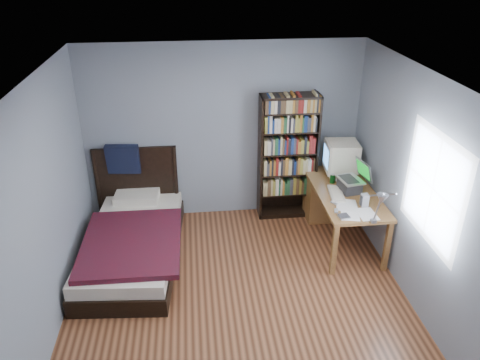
{
  "coord_description": "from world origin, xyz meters",
  "views": [
    {
      "loc": [
        -0.43,
        -3.96,
        3.58
      ],
      "look_at": [
        0.11,
        0.98,
        1.07
      ],
      "focal_mm": 35.0,
      "sensor_mm": 36.0,
      "label": 1
    }
  ],
  "objects_px": {
    "desk_lamp": "(381,201)",
    "keyboard": "(336,194)",
    "crt_monitor": "(341,157)",
    "soda_can": "(332,179)",
    "bed": "(133,238)",
    "bookshelf": "(288,157)",
    "laptop": "(351,183)",
    "desk": "(333,196)",
    "speaker": "(365,200)"
  },
  "relations": [
    {
      "from": "desk",
      "to": "desk_lamp",
      "type": "relative_size",
      "value": 2.56
    },
    {
      "from": "speaker",
      "to": "bookshelf",
      "type": "xyz_separation_m",
      "value": [
        -0.72,
        1.15,
        0.1
      ]
    },
    {
      "from": "desk_lamp",
      "to": "bookshelf",
      "type": "bearing_deg",
      "value": 107.05
    },
    {
      "from": "bookshelf",
      "to": "laptop",
      "type": "bearing_deg",
      "value": -47.69
    },
    {
      "from": "soda_can",
      "to": "desk_lamp",
      "type": "bearing_deg",
      "value": -87.32
    },
    {
      "from": "desk_lamp",
      "to": "keyboard",
      "type": "xyz_separation_m",
      "value": [
        -0.11,
        1.06,
        -0.48
      ]
    },
    {
      "from": "desk_lamp",
      "to": "bookshelf",
      "type": "distance_m",
      "value": 2.0
    },
    {
      "from": "bed",
      "to": "speaker",
      "type": "bearing_deg",
      "value": -6.73
    },
    {
      "from": "crt_monitor",
      "to": "speaker",
      "type": "xyz_separation_m",
      "value": [
        0.05,
        -0.88,
        -0.2
      ]
    },
    {
      "from": "speaker",
      "to": "bed",
      "type": "height_order",
      "value": "bed"
    },
    {
      "from": "desk",
      "to": "soda_can",
      "type": "bearing_deg",
      "value": -118.42
    },
    {
      "from": "soda_can",
      "to": "bed",
      "type": "xyz_separation_m",
      "value": [
        -2.64,
        -0.32,
        -0.54
      ]
    },
    {
      "from": "bookshelf",
      "to": "soda_can",
      "type": "bearing_deg",
      "value": -43.69
    },
    {
      "from": "desk",
      "to": "keyboard",
      "type": "relative_size",
      "value": 3.63
    },
    {
      "from": "soda_can",
      "to": "desk",
      "type": "bearing_deg",
      "value": 61.58
    },
    {
      "from": "desk",
      "to": "bookshelf",
      "type": "height_order",
      "value": "bookshelf"
    },
    {
      "from": "desk",
      "to": "desk_lamp",
      "type": "bearing_deg",
      "value": -91.28
    },
    {
      "from": "crt_monitor",
      "to": "desk_lamp",
      "type": "relative_size",
      "value": 0.8
    },
    {
      "from": "laptop",
      "to": "keyboard",
      "type": "height_order",
      "value": "laptop"
    },
    {
      "from": "bed",
      "to": "desk_lamp",
      "type": "bearing_deg",
      "value": -21.67
    },
    {
      "from": "desk",
      "to": "keyboard",
      "type": "bearing_deg",
      "value": -105.66
    },
    {
      "from": "crt_monitor",
      "to": "soda_can",
      "type": "distance_m",
      "value": 0.35
    },
    {
      "from": "desk",
      "to": "speaker",
      "type": "xyz_separation_m",
      "value": [
        0.1,
        -0.84,
        0.4
      ]
    },
    {
      "from": "desk",
      "to": "crt_monitor",
      "type": "relative_size",
      "value": 3.18
    },
    {
      "from": "bed",
      "to": "soda_can",
      "type": "bearing_deg",
      "value": 6.95
    },
    {
      "from": "bookshelf",
      "to": "crt_monitor",
      "type": "bearing_deg",
      "value": -22.06
    },
    {
      "from": "keyboard",
      "to": "laptop",
      "type": "bearing_deg",
      "value": 28.15
    },
    {
      "from": "speaker",
      "to": "bookshelf",
      "type": "distance_m",
      "value": 1.36
    },
    {
      "from": "speaker",
      "to": "keyboard",
      "type": "bearing_deg",
      "value": 126.39
    },
    {
      "from": "laptop",
      "to": "desk_lamp",
      "type": "xyz_separation_m",
      "value": [
        -0.1,
        -1.14,
        0.38
      ]
    },
    {
      "from": "bed",
      "to": "crt_monitor",
      "type": "bearing_deg",
      "value": 10.95
    },
    {
      "from": "desk",
      "to": "laptop",
      "type": "relative_size",
      "value": 3.73
    },
    {
      "from": "laptop",
      "to": "bed",
      "type": "height_order",
      "value": "bed"
    },
    {
      "from": "crt_monitor",
      "to": "speaker",
      "type": "relative_size",
      "value": 3.01
    },
    {
      "from": "desk",
      "to": "laptop",
      "type": "height_order",
      "value": "laptop"
    },
    {
      "from": "laptop",
      "to": "soda_can",
      "type": "height_order",
      "value": "laptop"
    },
    {
      "from": "keyboard",
      "to": "soda_can",
      "type": "xyz_separation_m",
      "value": [
        0.05,
        0.34,
        0.05
      ]
    },
    {
      "from": "soda_can",
      "to": "crt_monitor",
      "type": "bearing_deg",
      "value": 54.47
    },
    {
      "from": "soda_can",
      "to": "laptop",
      "type": "bearing_deg",
      "value": -56.99
    },
    {
      "from": "desk_lamp",
      "to": "speaker",
      "type": "distance_m",
      "value": 0.86
    },
    {
      "from": "speaker",
      "to": "crt_monitor",
      "type": "bearing_deg",
      "value": 91.27
    },
    {
      "from": "crt_monitor",
      "to": "keyboard",
      "type": "distance_m",
      "value": 0.65
    },
    {
      "from": "laptop",
      "to": "soda_can",
      "type": "bearing_deg",
      "value": 123.01
    },
    {
      "from": "bed",
      "to": "keyboard",
      "type": "bearing_deg",
      "value": -0.38
    },
    {
      "from": "desk_lamp",
      "to": "keyboard",
      "type": "relative_size",
      "value": 1.42
    },
    {
      "from": "speaker",
      "to": "bed",
      "type": "relative_size",
      "value": 0.07
    },
    {
      "from": "desk",
      "to": "desk_lamp",
      "type": "height_order",
      "value": "desk_lamp"
    },
    {
      "from": "crt_monitor",
      "to": "soda_can",
      "type": "height_order",
      "value": "crt_monitor"
    },
    {
      "from": "laptop",
      "to": "soda_can",
      "type": "relative_size",
      "value": 3.47
    },
    {
      "from": "desk_lamp",
      "to": "bed",
      "type": "xyz_separation_m",
      "value": [
        -2.71,
        1.08,
        -0.97
      ]
    }
  ]
}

